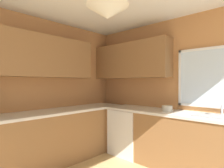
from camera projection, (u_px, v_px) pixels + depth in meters
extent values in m
cube|color=#C6844C|center=(181.00, 89.00, 3.24)|extent=(3.77, 0.06, 2.49)
cube|color=#C6844C|center=(30.00, 89.00, 3.16)|extent=(0.06, 3.74, 2.49)
cube|color=silver|center=(224.00, 77.00, 2.75)|extent=(1.29, 0.02, 0.86)
cube|color=white|center=(224.00, 47.00, 2.74)|extent=(1.37, 0.04, 0.04)
cube|color=white|center=(224.00, 107.00, 2.75)|extent=(1.37, 0.04, 0.04)
cube|color=white|center=(180.00, 78.00, 3.20)|extent=(0.04, 0.04, 0.94)
cube|color=olive|center=(22.00, 54.00, 2.88)|extent=(0.32, 2.53, 0.70)
cube|color=olive|center=(130.00, 61.00, 3.76)|extent=(1.70, 0.32, 0.70)
cone|color=silver|center=(107.00, 12.00, 1.89)|extent=(0.44, 0.44, 0.14)
cube|color=olive|center=(39.00, 141.00, 2.93)|extent=(0.62, 3.32, 0.85)
cube|color=silver|center=(39.00, 114.00, 2.93)|extent=(0.65, 3.35, 0.04)
cube|color=olive|center=(185.00, 143.00, 2.85)|extent=(2.83, 0.62, 0.85)
cube|color=silver|center=(185.00, 114.00, 2.85)|extent=(2.86, 0.65, 0.04)
cube|color=white|center=(129.00, 131.00, 3.56)|extent=(0.60, 0.60, 0.84)
cube|color=#9EA0A5|center=(219.00, 117.00, 2.53)|extent=(0.61, 0.40, 0.02)
cylinder|color=#B7B7BC|center=(222.00, 109.00, 2.65)|extent=(0.03, 0.03, 0.18)
cylinder|color=#B7B7BC|center=(220.00, 104.00, 2.58)|extent=(0.02, 0.20, 0.02)
cylinder|color=beige|center=(167.00, 108.00, 3.05)|extent=(0.17, 0.17, 0.09)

